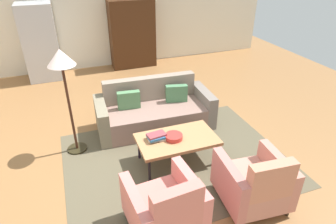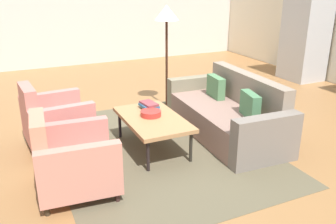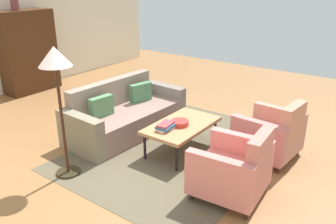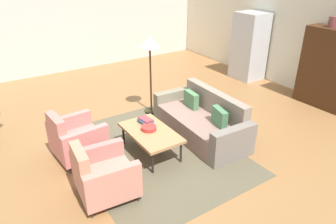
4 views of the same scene
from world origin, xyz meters
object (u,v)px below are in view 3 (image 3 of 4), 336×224
object	(u,v)px
cabinet	(28,52)
floor_lamp	(56,69)
armchair_right	(272,136)
book_stack	(166,126)
couch	(124,115)
armchair_left	(235,171)
fruit_bowl	(180,123)
vase_tall	(15,5)
coffee_table	(182,126)

from	to	relation	value
cabinet	floor_lamp	xyz separation A→B (m)	(-1.89, -3.59, 0.54)
armchair_right	book_stack	xyz separation A→B (m)	(-0.90, 1.24, 0.15)
couch	armchair_left	distance (m)	2.43
floor_lamp	armchair_left	bearing A→B (deg)	-67.22
floor_lamp	cabinet	bearing A→B (deg)	62.21
fruit_bowl	cabinet	size ratio (longest dim) A/B	0.15
armchair_right	cabinet	xyz separation A→B (m)	(-0.15, 5.62, 0.56)
armchair_right	floor_lamp	size ratio (longest dim) A/B	0.51
couch	vase_tall	bearing A→B (deg)	-92.50
armchair_right	cabinet	bearing A→B (deg)	96.34
coffee_table	fruit_bowl	bearing A→B (deg)	-180.00
cabinet	floor_lamp	size ratio (longest dim) A/B	1.05
book_stack	floor_lamp	bearing A→B (deg)	145.40
armchair_right	cabinet	distance (m)	5.64
armchair_left	cabinet	distance (m)	5.74
book_stack	vase_tall	size ratio (longest dim) A/B	1.27
coffee_table	fruit_bowl	xyz separation A→B (m)	(-0.06, -0.00, 0.07)
couch	armchair_right	bearing A→B (deg)	106.67
armchair_right	floor_lamp	distance (m)	3.08
armchair_right	couch	bearing A→B (deg)	108.89
armchair_left	armchair_right	xyz separation A→B (m)	(1.19, 0.00, 0.00)
book_stack	cabinet	distance (m)	4.46
couch	cabinet	world-z (taller)	cabinet
coffee_table	armchair_right	bearing A→B (deg)	-62.99
couch	book_stack	distance (m)	1.17
armchair_left	armchair_right	size ratio (longest dim) A/B	1.00
book_stack	armchair_right	bearing A→B (deg)	-54.11
couch	fruit_bowl	bearing A→B (deg)	89.72
armchair_right	book_stack	size ratio (longest dim) A/B	3.01
armchair_left	vase_tall	xyz separation A→B (m)	(0.89, 5.61, 1.57)
armchair_right	fruit_bowl	world-z (taller)	armchair_right
armchair_left	armchair_right	bearing A→B (deg)	-4.59
cabinet	vase_tall	world-z (taller)	vase_tall
armchair_right	cabinet	world-z (taller)	cabinet
coffee_table	armchair_left	world-z (taller)	armchair_left
coffee_table	armchair_left	bearing A→B (deg)	-117.02
armchair_left	vase_tall	distance (m)	5.89
couch	armchair_left	size ratio (longest dim) A/B	2.43
cabinet	fruit_bowl	bearing A→B (deg)	-96.39
couch	fruit_bowl	world-z (taller)	couch
armchair_left	floor_lamp	xyz separation A→B (m)	(-0.85, 2.03, 1.10)
couch	book_stack	size ratio (longest dim) A/B	7.32
vase_tall	fruit_bowl	bearing A→B (deg)	-94.48
armchair_left	fruit_bowl	distance (m)	1.29
fruit_bowl	cabinet	bearing A→B (deg)	83.61
armchair_left	fruit_bowl	world-z (taller)	armchair_left
armchair_right	book_stack	bearing A→B (deg)	130.69
book_stack	vase_tall	xyz separation A→B (m)	(0.60, 4.37, 1.42)
armchair_right	armchair_left	bearing A→B (deg)	-175.20
coffee_table	floor_lamp	bearing A→B (deg)	149.18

